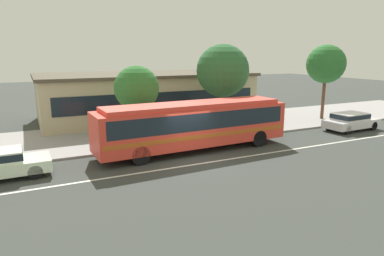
{
  "coord_description": "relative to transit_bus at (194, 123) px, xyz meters",
  "views": [
    {
      "loc": [
        -7.63,
        -15.68,
        5.52
      ],
      "look_at": [
        0.85,
        1.74,
        1.3
      ],
      "focal_mm": 32.1,
      "sensor_mm": 36.0,
      "label": 1
    }
  ],
  "objects": [
    {
      "name": "pedestrian_walking_along_curb",
      "position": [
        -5.01,
        2.89,
        -0.54
      ],
      "size": [
        0.48,
        0.48,
        1.66
      ],
      "color": "#3D3842",
      "rests_on": "sidewalk_slab"
    },
    {
      "name": "pedestrian_standing_by_tree",
      "position": [
        -1.7,
        2.54,
        -0.55
      ],
      "size": [
        0.47,
        0.47,
        1.64
      ],
      "color": "navy",
      "rests_on": "sidewalk_slab"
    },
    {
      "name": "transit_bus",
      "position": [
        0.0,
        0.0,
        0.0
      ],
      "size": [
        11.46,
        2.83,
        2.8
      ],
      "color": "#E33E2E",
      "rests_on": "ground_plane"
    },
    {
      "name": "ground_plane",
      "position": [
        -0.91,
        -1.55,
        -1.63
      ],
      "size": [
        120.0,
        120.0,
        0.0
      ],
      "primitive_type": "plane",
      "color": "#383C39"
    },
    {
      "name": "station_building",
      "position": [
        0.83,
        11.15,
        0.32
      ],
      "size": [
        17.7,
        8.73,
        3.89
      ],
      "color": "tan",
      "rests_on": "ground_plane"
    },
    {
      "name": "street_tree_near_stop",
      "position": [
        -2.28,
        3.55,
        1.75
      ],
      "size": [
        2.81,
        2.81,
        4.68
      ],
      "color": "brown",
      "rests_on": "sidewalk_slab"
    },
    {
      "name": "pedestrian_waiting_near_sign",
      "position": [
        -2.91,
        2.34,
        -0.52
      ],
      "size": [
        0.48,
        0.48,
        1.69
      ],
      "color": "#29263D",
      "rests_on": "sidewalk_slab"
    },
    {
      "name": "lane_stripe_center",
      "position": [
        -0.91,
        -2.35,
        -1.63
      ],
      "size": [
        56.0,
        0.16,
        0.01
      ],
      "primitive_type": "cube",
      "color": "silver",
      "rests_on": "ground_plane"
    },
    {
      "name": "sedan_far_ahead",
      "position": [
        12.69,
        -0.19,
        -0.91
      ],
      "size": [
        4.31,
        2.0,
        1.29
      ],
      "color": "silver",
      "rests_on": "ground_plane"
    },
    {
      "name": "sidewalk_slab",
      "position": [
        -0.91,
        5.35,
        -1.57
      ],
      "size": [
        60.0,
        8.0,
        0.12
      ],
      "primitive_type": "cube",
      "color": "#989492",
      "rests_on": "ground_plane"
    },
    {
      "name": "street_tree_mid_block",
      "position": [
        4.26,
        4.06,
        2.67
      ],
      "size": [
        3.77,
        3.77,
        6.08
      ],
      "color": "brown",
      "rests_on": "sidewalk_slab"
    },
    {
      "name": "bus_stop_sign",
      "position": [
        5.09,
        1.74,
        0.03
      ],
      "size": [
        0.1,
        0.44,
        2.4
      ],
      "color": "gray",
      "rests_on": "sidewalk_slab"
    },
    {
      "name": "street_tree_far_end",
      "position": [
        13.87,
        3.67,
        3.02
      ],
      "size": [
        3.15,
        3.15,
        6.13
      ],
      "color": "brown",
      "rests_on": "sidewalk_slab"
    }
  ]
}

